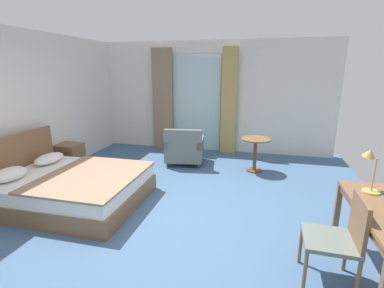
{
  "coord_description": "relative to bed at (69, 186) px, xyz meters",
  "views": [
    {
      "loc": [
        1.2,
        -3.39,
        2.01
      ],
      "look_at": [
        0.21,
        0.58,
        0.93
      ],
      "focal_mm": 26.31,
      "sensor_mm": 36.0,
      "label": 1
    }
  ],
  "objects": [
    {
      "name": "ground",
      "position": [
        1.62,
        -0.07,
        -0.31
      ],
      "size": [
        6.2,
        7.69,
        0.1
      ],
      "primitive_type": "cube",
      "color": "#426084"
    },
    {
      "name": "armchair_by_window",
      "position": [
        1.25,
        2.21,
        0.07
      ],
      "size": [
        0.88,
        0.86,
        0.83
      ],
      "color": "slate",
      "rests_on": "ground"
    },
    {
      "name": "wall_back",
      "position": [
        1.62,
        3.51,
        1.09
      ],
      "size": [
        5.8,
        0.12,
        2.7
      ],
      "primitive_type": "cube",
      "color": "silver",
      "rests_on": "ground"
    },
    {
      "name": "curtain_panel_left",
      "position": [
        0.37,
        3.33,
        1.0
      ],
      "size": [
        0.52,
        0.1,
        2.53
      ],
      "primitive_type": "cube",
      "color": "#897056",
      "rests_on": "ground"
    },
    {
      "name": "desk_lamp",
      "position": [
        3.97,
        -0.3,
        0.79
      ],
      "size": [
        0.2,
        0.25,
        0.46
      ],
      "color": "tan",
      "rests_on": "writing_desk"
    },
    {
      "name": "bed",
      "position": [
        0.0,
        0.0,
        0.0
      ],
      "size": [
        2.12,
        1.7,
        1.01
      ],
      "color": "brown",
      "rests_on": "ground"
    },
    {
      "name": "nightstand",
      "position": [
        -0.92,
        1.24,
        0.02
      ],
      "size": [
        0.49,
        0.43,
        0.56
      ],
      "color": "brown",
      "rests_on": "ground"
    },
    {
      "name": "desk_chair",
      "position": [
        3.61,
        -0.89,
        0.26
      ],
      "size": [
        0.49,
        0.49,
        0.91
      ],
      "color": "slate",
      "rests_on": "ground"
    },
    {
      "name": "balcony_glass_door",
      "position": [
        1.21,
        3.43,
        0.92
      ],
      "size": [
        1.24,
        0.02,
        2.37
      ],
      "primitive_type": "cube",
      "color": "silver",
      "rests_on": "ground"
    },
    {
      "name": "curtain_panel_right",
      "position": [
        2.05,
        3.33,
        1.0
      ],
      "size": [
        0.37,
        0.1,
        2.53
      ],
      "primitive_type": "cube",
      "color": "tan",
      "rests_on": "ground"
    },
    {
      "name": "round_cafe_table",
      "position": [
        2.75,
        2.12,
        0.24
      ],
      "size": [
        0.59,
        0.59,
        0.69
      ],
      "color": "brown",
      "rests_on": "ground"
    }
  ]
}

